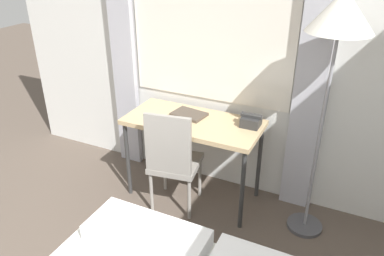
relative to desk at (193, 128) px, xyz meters
The scene contains 6 objects.
wall_back_with_window 0.78m from the desk, 54.58° to the left, with size 4.75×0.13×2.70m.
desk is the anchor object (origin of this frame).
desk_chair 0.32m from the desk, 104.88° to the right, with size 0.46×0.46×0.96m.
standing_lamp 1.40m from the desk, ahead, with size 0.43×0.43×1.88m.
telephone 0.50m from the desk, 12.58° to the left, with size 0.17×0.15×0.11m.
book 0.13m from the desk, 135.63° to the left, with size 0.31×0.24×0.02m.
Camera 1 is at (0.93, 0.34, 2.16)m, focal length 35.00 mm.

